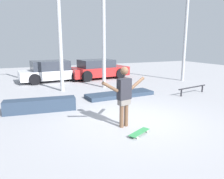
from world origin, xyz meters
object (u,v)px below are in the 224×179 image
skateboard (139,132)px  manual_pad (120,94)px  grind_box (40,105)px  parked_car_red (98,69)px  parked_car_white (52,71)px  grind_rail (192,88)px  skateboarder (124,94)px

skateboard → manual_pad: 4.38m
skateboard → grind_box: grind_box is taller
manual_pad → parked_car_red: 5.45m
manual_pad → parked_car_white: 5.93m
grind_rail → skateboard: bearing=-147.3°
manual_pad → parked_car_red: parked_car_red is taller
grind_box → manual_pad: (3.65, 0.90, -0.15)m
skateboarder → parked_car_white: bearing=83.2°
skateboarder → skateboard: (0.12, -0.70, -0.94)m
parked_car_white → grind_box: bearing=-106.4°
skateboarder → parked_car_white: (-0.66, 8.91, -0.36)m
skateboard → parked_car_white: (-0.77, 9.61, 0.58)m
manual_pad → skateboarder: bearing=-114.3°
skateboard → parked_car_red: 9.78m
parked_car_red → skateboarder: bearing=-110.9°
skateboarder → grind_box: bearing=118.6°
manual_pad → parked_car_white: bearing=111.9°
skateboarder → parked_car_white: skateboarder is taller
skateboarder → parked_car_white: size_ratio=0.42×
skateboarder → parked_car_white: 8.94m
skateboard → parked_car_red: size_ratio=0.19×
parked_car_white → parked_car_red: parked_car_white is taller
grind_box → grind_rail: (7.08, -0.13, 0.05)m
grind_box → grind_rail: 7.08m
grind_box → parked_car_red: 7.74m
grind_box → parked_car_red: parked_car_red is taller
grind_rail → grind_box: bearing=179.0°
skateboard → parked_car_red: bearing=49.6°
skateboarder → grind_box: (-2.10, 2.54, -0.77)m
skateboarder → skateboard: skateboarder is taller
skateboard → manual_pad: (1.43, 4.14, 0.03)m
manual_pad → grind_rail: bearing=-16.6°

